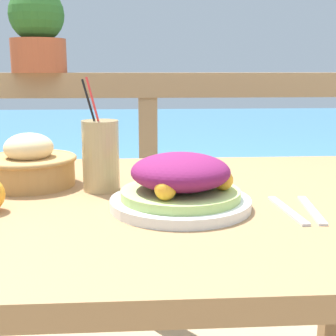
% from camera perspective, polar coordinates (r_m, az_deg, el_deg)
% --- Properties ---
extents(patio_table, '(1.29, 0.90, 0.74)m').
position_cam_1_polar(patio_table, '(1.03, -1.46, -8.23)').
color(patio_table, '#997047').
rests_on(patio_table, ground_plane).
extents(railing_fence, '(2.80, 0.08, 1.00)m').
position_cam_1_polar(railing_fence, '(1.78, -2.46, 3.69)').
color(railing_fence, '#937551').
rests_on(railing_fence, ground_plane).
extents(sea_backdrop, '(12.00, 4.00, 0.48)m').
position_cam_1_polar(sea_backdrop, '(4.33, -3.10, 1.77)').
color(sea_backdrop, teal).
rests_on(sea_backdrop, ground_plane).
extents(salad_plate, '(0.28, 0.28, 0.11)m').
position_cam_1_polar(salad_plate, '(0.92, 1.54, -2.08)').
color(salad_plate, silver).
rests_on(salad_plate, patio_table).
extents(drink_glass, '(0.08, 0.08, 0.25)m').
position_cam_1_polar(drink_glass, '(1.06, -8.20, 1.52)').
color(drink_glass, tan).
rests_on(drink_glass, patio_table).
extents(bread_basket, '(0.22, 0.22, 0.12)m').
position_cam_1_polar(bread_basket, '(1.15, -16.50, 0.37)').
color(bread_basket, '#AD7F47').
rests_on(bread_basket, patio_table).
extents(potted_plant, '(0.20, 0.20, 0.30)m').
position_cam_1_polar(potted_plant, '(1.80, -15.63, 15.85)').
color(potted_plant, '#A34C2D').
rests_on(potted_plant, railing_fence).
extents(fork, '(0.03, 0.18, 0.00)m').
position_cam_1_polar(fork, '(0.94, 14.34, -5.00)').
color(fork, silver).
rests_on(fork, patio_table).
extents(knife, '(0.04, 0.18, 0.00)m').
position_cam_1_polar(knife, '(0.95, 17.07, -4.88)').
color(knife, silver).
rests_on(knife, patio_table).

